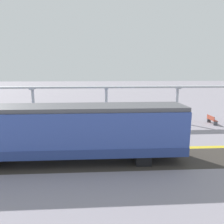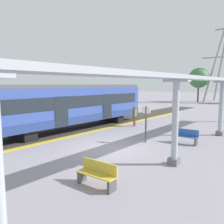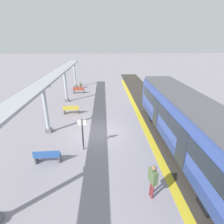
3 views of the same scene
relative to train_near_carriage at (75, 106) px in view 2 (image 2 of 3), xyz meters
The scene contains 12 objects.
ground_plane 6.58m from the train_near_carriage, 23.85° to the right, with size 176.00×176.00×0.00m, color gray.
tactile_edge_strip 3.64m from the train_near_carriage, 54.31° to the right, with size 0.48×38.03×0.01m, color gold.
trackbed 3.14m from the train_near_carriage, 90.11° to the right, with size 3.20×50.03×0.01m, color #38332D.
train_near_carriage is the anchor object (origin of this frame).
canopy_pillar_third 9.89m from the train_near_carriage, 15.88° to the right, with size 1.10×0.44×3.73m.
canopy_pillar_fourth 10.63m from the train_near_carriage, 26.46° to the left, with size 1.10×0.44×3.73m.
canopy_beam 10.05m from the train_near_carriage, 15.11° to the right, with size 1.20×30.15×0.16m, color #A8AAB2.
bench_near_end 10.61m from the train_near_carriage, 37.33° to the right, with size 1.52×0.52×0.86m.
bench_mid_platform 8.69m from the train_near_carriage, ahead, with size 1.52×0.50×0.86m.
platform_info_sign 6.58m from the train_near_carriage, ahead, with size 0.56×0.10×2.20m.
passenger_waiting_near_edge 4.94m from the train_near_carriage, 50.95° to the left, with size 0.34×0.54×1.74m.
tree_right_background 33.54m from the train_near_carriage, 93.01° to the left, with size 3.90×3.90×6.66m.
Camera 2 is at (7.73, -9.28, 3.51)m, focal length 36.30 mm.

